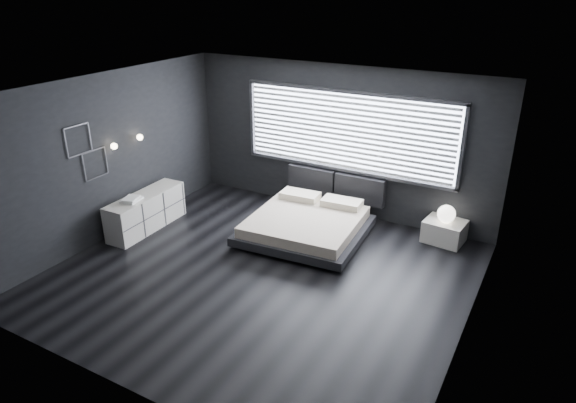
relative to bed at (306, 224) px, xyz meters
The scene contains 12 objects.
room 1.86m from the bed, 90.99° to the right, with size 6.04×6.00×2.80m.
window 1.86m from the bed, 82.00° to the left, with size 4.14×0.09×1.52m.
headboard 1.23m from the bed, 89.86° to the left, with size 1.96×0.16×0.52m.
sconce_near 3.50m from the bed, 154.25° to the right, with size 0.18×0.11×0.11m.
sconce_far 3.31m from the bed, 164.57° to the right, with size 0.18×0.11×0.11m.
wall_art_upper 3.95m from the bed, 146.28° to the right, with size 0.01×0.48×0.48m.
wall_art_lower 3.66m from the bed, 149.71° to the right, with size 0.01×0.48×0.48m.
bed is the anchor object (origin of this frame).
nightstand 2.38m from the bed, 25.30° to the left, with size 0.65×0.55×0.38m, color silver.
orb_lamp 2.38m from the bed, 24.43° to the left, with size 0.30×0.30×0.30m, color white.
dresser 2.89m from the bed, 157.90° to the right, with size 0.51×1.65×0.65m.
book_stack 3.04m from the bed, 152.21° to the right, with size 0.32×0.39×0.07m.
Camera 1 is at (3.65, -5.70, 4.18)m, focal length 32.00 mm.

